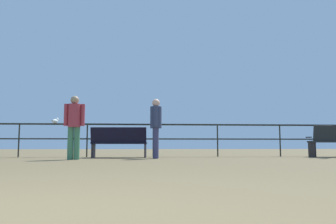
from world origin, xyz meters
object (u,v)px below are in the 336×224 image
object	(u,v)px
bench_near_left	(119,141)
person_at_railing	(156,124)
seagull_on_rail	(55,121)
person_by_bench	(74,123)

from	to	relation	value
bench_near_left	person_at_railing	bearing A→B (deg)	-32.62
person_at_railing	bench_near_left	bearing A→B (deg)	147.38
bench_near_left	person_at_railing	distance (m)	1.35
seagull_on_rail	person_by_bench	bearing A→B (deg)	-63.27
person_at_railing	seagull_on_rail	size ratio (longest dim) A/B	4.43
person_at_railing	person_by_bench	bearing A→B (deg)	-165.48
person_by_bench	seagull_on_rail	world-z (taller)	person_by_bench
person_by_bench	person_at_railing	xyz separation A→B (m)	(2.13, 0.55, 0.01)
person_at_railing	seagull_on_rail	world-z (taller)	person_at_railing
bench_near_left	seagull_on_rail	bearing A→B (deg)	160.41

